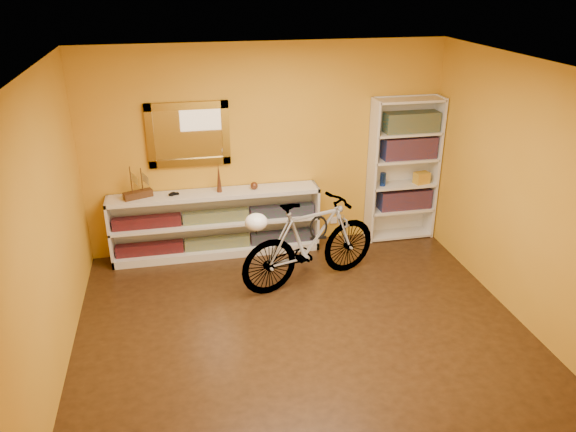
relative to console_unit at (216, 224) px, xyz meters
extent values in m
cube|color=black|center=(0.69, -1.81, -0.43)|extent=(4.50, 4.00, 0.01)
cube|color=silver|center=(0.69, -1.81, 2.18)|extent=(4.50, 4.00, 0.01)
cube|color=orange|center=(0.69, 0.19, 0.88)|extent=(4.50, 0.01, 2.60)
cube|color=orange|center=(-1.57, -1.81, 0.88)|extent=(0.01, 4.00, 2.60)
cube|color=orange|center=(2.94, -1.81, 0.88)|extent=(0.01, 4.00, 2.60)
cube|color=#856018|center=(-0.26, 0.15, 1.12)|extent=(0.98, 0.06, 0.78)
cube|color=silver|center=(1.59, 0.17, -0.17)|extent=(0.09, 0.02, 0.09)
cube|color=black|center=(0.00, -0.02, -0.26)|extent=(2.50, 0.13, 0.14)
cube|color=navy|center=(0.00, -0.02, 0.11)|extent=(2.50, 0.13, 0.14)
imported|color=black|center=(-0.49, 0.00, 0.43)|extent=(0.00, 0.00, 0.00)
cone|color=brown|center=(0.06, 0.00, 0.61)|extent=(0.06, 0.06, 0.37)
sphere|color=brown|center=(0.49, 0.00, 0.47)|extent=(0.09, 0.09, 0.09)
cube|color=maroon|center=(2.52, 0.03, 0.12)|extent=(0.70, 0.22, 0.26)
cube|color=maroon|center=(2.52, 0.03, 0.83)|extent=(0.70, 0.22, 0.28)
cube|color=#1A4F5D|center=(2.52, 0.03, 1.16)|extent=(0.70, 0.22, 0.25)
cylinder|color=#163399|center=(2.19, 0.01, 0.43)|extent=(0.08, 0.08, 0.17)
cube|color=maroon|center=(2.27, 0.06, 1.13)|extent=(0.18, 0.18, 0.19)
cube|color=gold|center=(2.72, -0.01, 0.41)|extent=(0.21, 0.16, 0.15)
imported|color=silver|center=(0.99, -0.92, 0.09)|extent=(0.96, 1.82, 1.04)
ellipsoid|color=white|center=(0.35, -1.12, 0.49)|extent=(0.24, 0.23, 0.18)
torus|color=black|center=(1.09, -0.89, 0.25)|extent=(0.21, 0.02, 0.21)
camera|label=1|loc=(-0.42, -6.41, 2.92)|focal=34.73mm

